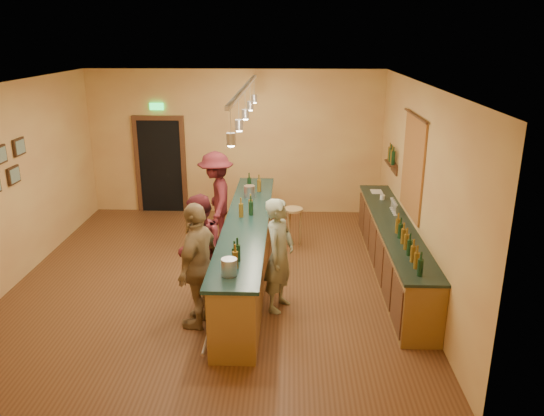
{
  "coord_description": "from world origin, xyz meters",
  "views": [
    {
      "loc": [
        1.23,
        -8.09,
        3.93
      ],
      "look_at": [
        0.94,
        0.2,
        1.18
      ],
      "focal_mm": 35.0,
      "sensor_mm": 36.0,
      "label": 1
    }
  ],
  "objects_px": {
    "back_counter": "(393,249)",
    "customer_c": "(216,198)",
    "tasting_bar": "(247,244)",
    "bartender": "(279,255)",
    "customer_b": "(198,265)",
    "bar_stool": "(293,216)",
    "customer_a": "(200,250)"
  },
  "relations": [
    {
      "from": "tasting_bar",
      "to": "back_counter",
      "type": "bearing_deg",
      "value": 4.26
    },
    {
      "from": "back_counter",
      "to": "customer_b",
      "type": "distance_m",
      "value": 3.45
    },
    {
      "from": "tasting_bar",
      "to": "customer_b",
      "type": "bearing_deg",
      "value": -110.13
    },
    {
      "from": "back_counter",
      "to": "bartender",
      "type": "bearing_deg",
      "value": -148.0
    },
    {
      "from": "back_counter",
      "to": "customer_c",
      "type": "bearing_deg",
      "value": 156.4
    },
    {
      "from": "bartender",
      "to": "customer_b",
      "type": "xyz_separation_m",
      "value": [
        -1.1,
        -0.5,
        0.05
      ]
    },
    {
      "from": "tasting_bar",
      "to": "bar_stool",
      "type": "relative_size",
      "value": 6.65
    },
    {
      "from": "back_counter",
      "to": "customer_c",
      "type": "distance_m",
      "value": 3.46
    },
    {
      "from": "tasting_bar",
      "to": "customer_c",
      "type": "xyz_separation_m",
      "value": [
        -0.71,
        1.56,
        0.3
      ]
    },
    {
      "from": "customer_b",
      "to": "bar_stool",
      "type": "xyz_separation_m",
      "value": [
        1.31,
        2.92,
        -0.28
      ]
    },
    {
      "from": "back_counter",
      "to": "tasting_bar",
      "type": "height_order",
      "value": "tasting_bar"
    },
    {
      "from": "tasting_bar",
      "to": "customer_a",
      "type": "height_order",
      "value": "customer_a"
    },
    {
      "from": "bartender",
      "to": "customer_c",
      "type": "height_order",
      "value": "customer_c"
    },
    {
      "from": "back_counter",
      "to": "customer_a",
      "type": "height_order",
      "value": "customer_a"
    },
    {
      "from": "back_counter",
      "to": "customer_c",
      "type": "height_order",
      "value": "customer_c"
    },
    {
      "from": "bartender",
      "to": "customer_a",
      "type": "height_order",
      "value": "bartender"
    },
    {
      "from": "customer_a",
      "to": "customer_b",
      "type": "distance_m",
      "value": 0.7
    },
    {
      "from": "customer_a",
      "to": "customer_c",
      "type": "distance_m",
      "value": 2.36
    },
    {
      "from": "back_counter",
      "to": "customer_b",
      "type": "height_order",
      "value": "customer_b"
    },
    {
      "from": "back_counter",
      "to": "customer_a",
      "type": "relative_size",
      "value": 2.71
    },
    {
      "from": "customer_c",
      "to": "tasting_bar",
      "type": "bearing_deg",
      "value": 14.69
    },
    {
      "from": "customer_b",
      "to": "customer_c",
      "type": "bearing_deg",
      "value": -161.41
    },
    {
      "from": "back_counter",
      "to": "tasting_bar",
      "type": "relative_size",
      "value": 0.89
    },
    {
      "from": "customer_b",
      "to": "bar_stool",
      "type": "distance_m",
      "value": 3.21
    },
    {
      "from": "back_counter",
      "to": "customer_c",
      "type": "xyz_separation_m",
      "value": [
        -3.15,
        1.38,
        0.42
      ]
    },
    {
      "from": "bar_stool",
      "to": "bartender",
      "type": "bearing_deg",
      "value": -94.89
    },
    {
      "from": "bartender",
      "to": "customer_c",
      "type": "xyz_separation_m",
      "value": [
        -1.27,
        2.55,
        0.05
      ]
    },
    {
      "from": "bar_stool",
      "to": "customer_a",
      "type": "bearing_deg",
      "value": -122.2
    },
    {
      "from": "bartender",
      "to": "customer_c",
      "type": "distance_m",
      "value": 2.85
    },
    {
      "from": "bartender",
      "to": "back_counter",
      "type": "bearing_deg",
      "value": -36.1
    },
    {
      "from": "customer_c",
      "to": "bar_stool",
      "type": "height_order",
      "value": "customer_c"
    },
    {
      "from": "bartender",
      "to": "customer_a",
      "type": "bearing_deg",
      "value": 102.64
    }
  ]
}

